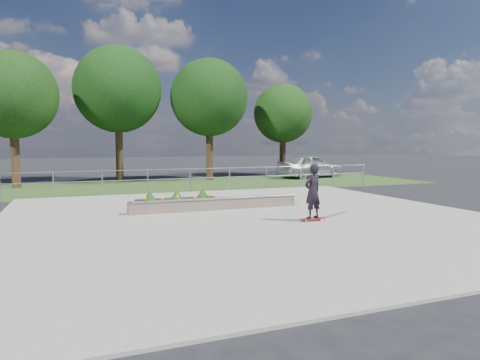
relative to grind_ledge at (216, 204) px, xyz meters
name	(u,v)px	position (x,y,z in m)	size (l,w,h in m)	color
ground	(251,219)	(0.58, -1.83, -0.26)	(120.00, 120.00, 0.00)	black
grass_verge	(174,186)	(0.58, 9.17, -0.25)	(30.00, 8.00, 0.02)	#2D481C
concrete_slab	(251,218)	(0.58, -1.83, -0.23)	(15.00, 15.00, 0.06)	gray
fence	(190,177)	(0.58, 5.67, 0.51)	(20.06, 0.06, 1.20)	gray
tree_far_left	(12,95)	(-7.42, 11.17, 4.59)	(4.55, 4.55, 7.15)	#352115
tree_mid_left	(118,90)	(-1.92, 13.17, 5.34)	(5.25, 5.25, 8.25)	#322114
tree_mid_right	(209,98)	(3.58, 12.17, 4.97)	(4.90, 4.90, 7.70)	black
tree_far_right	(283,114)	(9.58, 13.67, 4.21)	(4.20, 4.20, 6.60)	black
grind_ledge	(216,204)	(0.00, 0.00, 0.00)	(6.00, 0.44, 0.43)	brown
planter_bed	(178,201)	(-1.03, 1.32, -0.02)	(3.00, 1.20, 0.61)	black
skateboarder	(313,192)	(2.00, -3.14, 0.68)	(0.80, 0.54, 1.70)	silver
parked_car	(310,166)	(10.43, 11.20, 0.54)	(1.91, 4.74, 1.62)	#ACB0B6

